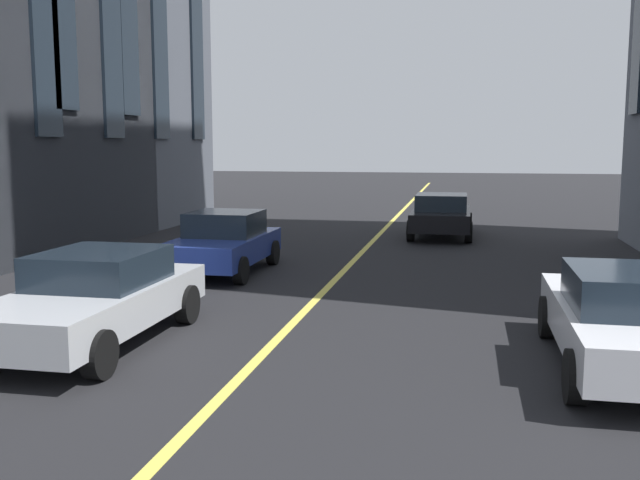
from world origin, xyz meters
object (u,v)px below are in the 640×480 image
Objects in this scene: car_silver_trailing at (95,297)px; car_blue_oncoming at (223,242)px; car_white_near at (631,319)px; car_black_parked_a at (441,215)px.

car_blue_oncoming is (6.07, 0.12, -0.00)m from car_silver_trailing.
car_blue_oncoming is 9.62m from car_white_near.
car_silver_trailing is 14.43m from car_black_parked_a.
car_blue_oncoming is at bearing 1.15° from car_silver_trailing.
car_silver_trailing is 1.13× the size of car_blue_oncoming.
car_silver_trailing and car_white_near have the same top height.
car_silver_trailing is at bearing 161.48° from car_black_parked_a.
car_white_near is (0.18, -7.48, 0.00)m from car_silver_trailing.
car_blue_oncoming is 8.95m from car_black_parked_a.
car_white_near is (-5.90, -7.60, 0.00)m from car_blue_oncoming.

